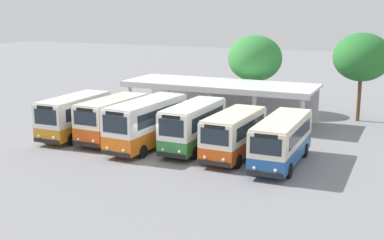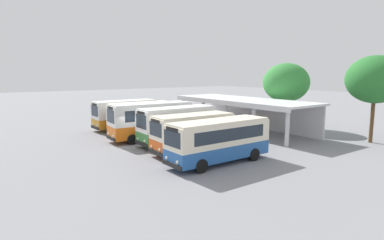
% 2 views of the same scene
% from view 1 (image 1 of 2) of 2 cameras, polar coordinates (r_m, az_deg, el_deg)
% --- Properties ---
extents(ground_plane, '(180.00, 180.00, 0.00)m').
position_cam_1_polar(ground_plane, '(33.71, -5.15, -4.29)').
color(ground_plane, gray).
extents(city_bus_nearest_orange, '(2.54, 6.91, 3.17)m').
position_cam_1_polar(city_bus_nearest_orange, '(39.49, -13.09, 0.56)').
color(city_bus_nearest_orange, black).
rests_on(city_bus_nearest_orange, ground).
extents(city_bus_second_in_row, '(2.61, 6.74, 3.19)m').
position_cam_1_polar(city_bus_second_in_row, '(37.90, -8.91, 0.26)').
color(city_bus_second_in_row, black).
rests_on(city_bus_second_in_row, ground).
extents(city_bus_middle_cream, '(2.73, 7.83, 3.41)m').
position_cam_1_polar(city_bus_middle_cream, '(35.72, -5.11, -0.21)').
color(city_bus_middle_cream, black).
rests_on(city_bus_middle_cream, ground).
extents(city_bus_fourth_amber, '(2.31, 6.98, 3.26)m').
position_cam_1_polar(city_bus_fourth_amber, '(35.01, 0.15, -0.56)').
color(city_bus_fourth_amber, black).
rests_on(city_bus_fourth_amber, ground).
extents(city_bus_fifth_blue, '(2.55, 6.62, 3.02)m').
position_cam_1_polar(city_bus_fifth_blue, '(33.28, 4.76, -1.50)').
color(city_bus_fifth_blue, black).
rests_on(city_bus_fifth_blue, ground).
extents(city_bus_far_end_green, '(2.42, 7.74, 2.98)m').
position_cam_1_polar(city_bus_far_end_green, '(32.25, 10.09, -2.15)').
color(city_bus_far_end_green, black).
rests_on(city_bus_far_end_green, ground).
extents(terminal_canopy, '(16.67, 5.73, 3.40)m').
position_cam_1_polar(terminal_canopy, '(44.61, 3.44, 3.37)').
color(terminal_canopy, silver).
rests_on(terminal_canopy, ground).
extents(waiting_chair_end_by_column, '(0.45, 0.45, 0.86)m').
position_cam_1_polar(waiting_chair_end_by_column, '(44.28, 2.42, 0.53)').
color(waiting_chair_end_by_column, slate).
rests_on(waiting_chair_end_by_column, ground).
extents(waiting_chair_second_from_end, '(0.45, 0.45, 0.86)m').
position_cam_1_polar(waiting_chair_second_from_end, '(44.10, 3.22, 0.48)').
color(waiting_chair_second_from_end, slate).
rests_on(waiting_chair_second_from_end, ground).
extents(waiting_chair_middle_seat, '(0.45, 0.45, 0.86)m').
position_cam_1_polar(waiting_chair_middle_seat, '(43.95, 4.03, 0.42)').
color(waiting_chair_middle_seat, slate).
rests_on(waiting_chair_middle_seat, ground).
extents(waiting_chair_fourth_seat, '(0.45, 0.45, 0.86)m').
position_cam_1_polar(waiting_chair_fourth_seat, '(43.71, 4.80, 0.34)').
color(waiting_chair_fourth_seat, slate).
rests_on(waiting_chair_fourth_seat, ground).
extents(roadside_tree_behind_canopy, '(5.09, 5.09, 7.24)m').
position_cam_1_polar(roadside_tree_behind_canopy, '(48.21, 7.11, 6.90)').
color(roadside_tree_behind_canopy, brown).
rests_on(roadside_tree_behind_canopy, ground).
extents(roadside_tree_east_of_canopy, '(4.89, 4.89, 7.67)m').
position_cam_1_polar(roadside_tree_east_of_canopy, '(45.99, 18.61, 6.71)').
color(roadside_tree_east_of_canopy, brown).
rests_on(roadside_tree_east_of_canopy, ground).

